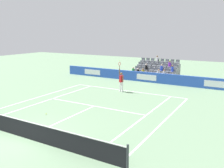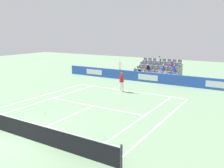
% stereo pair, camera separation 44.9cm
% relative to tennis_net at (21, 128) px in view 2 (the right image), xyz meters
% --- Properties ---
extents(ground_plane, '(80.00, 80.00, 0.00)m').
position_rel_tennis_net_xyz_m(ground_plane, '(0.00, 0.00, -0.49)').
color(ground_plane, gray).
extents(line_baseline, '(10.97, 0.10, 0.01)m').
position_rel_tennis_net_xyz_m(line_baseline, '(0.00, -11.89, -0.49)').
color(line_baseline, white).
rests_on(line_baseline, ground).
extents(line_service, '(8.23, 0.10, 0.01)m').
position_rel_tennis_net_xyz_m(line_service, '(0.00, -6.40, -0.49)').
color(line_service, white).
rests_on(line_service, ground).
extents(line_centre_service, '(0.10, 6.40, 0.01)m').
position_rel_tennis_net_xyz_m(line_centre_service, '(0.00, -3.20, -0.49)').
color(line_centre_service, white).
rests_on(line_centre_service, ground).
extents(line_singles_sideline_left, '(0.10, 11.89, 0.01)m').
position_rel_tennis_net_xyz_m(line_singles_sideline_left, '(4.12, -5.95, -0.49)').
color(line_singles_sideline_left, white).
rests_on(line_singles_sideline_left, ground).
extents(line_singles_sideline_right, '(0.10, 11.89, 0.01)m').
position_rel_tennis_net_xyz_m(line_singles_sideline_right, '(-4.12, -5.95, -0.49)').
color(line_singles_sideline_right, white).
rests_on(line_singles_sideline_right, ground).
extents(line_doubles_sideline_left, '(0.10, 11.89, 0.01)m').
position_rel_tennis_net_xyz_m(line_doubles_sideline_left, '(5.49, -5.95, -0.49)').
color(line_doubles_sideline_left, white).
rests_on(line_doubles_sideline_left, ground).
extents(line_doubles_sideline_right, '(0.10, 11.89, 0.01)m').
position_rel_tennis_net_xyz_m(line_doubles_sideline_right, '(-5.49, -5.95, -0.49)').
color(line_doubles_sideline_right, white).
rests_on(line_doubles_sideline_right, ground).
extents(line_centre_mark, '(0.10, 0.20, 0.01)m').
position_rel_tennis_net_xyz_m(line_centre_mark, '(0.00, -11.79, -0.49)').
color(line_centre_mark, white).
rests_on(line_centre_mark, ground).
extents(sponsor_barrier, '(21.30, 0.22, 1.09)m').
position_rel_tennis_net_xyz_m(sponsor_barrier, '(-0.00, -16.59, 0.05)').
color(sponsor_barrier, blue).
rests_on(sponsor_barrier, ground).
extents(tennis_net, '(11.97, 0.10, 1.07)m').
position_rel_tennis_net_xyz_m(tennis_net, '(0.00, 0.00, 0.00)').
color(tennis_net, '#33383D').
rests_on(tennis_net, ground).
extents(tennis_player, '(0.51, 0.40, 2.85)m').
position_rel_tennis_net_xyz_m(tennis_player, '(0.37, -11.36, 0.50)').
color(tennis_player, white).
rests_on(tennis_player, ground).
extents(stadium_stand, '(4.96, 3.80, 2.54)m').
position_rel_tennis_net_xyz_m(stadium_stand, '(-0.00, -19.51, 0.19)').
color(stadium_stand, gray).
rests_on(stadium_stand, ground).
extents(loose_tennis_ball, '(0.07, 0.07, 0.07)m').
position_rel_tennis_net_xyz_m(loose_tennis_ball, '(1.73, -3.26, -0.46)').
color(loose_tennis_ball, '#D1E533').
rests_on(loose_tennis_ball, ground).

